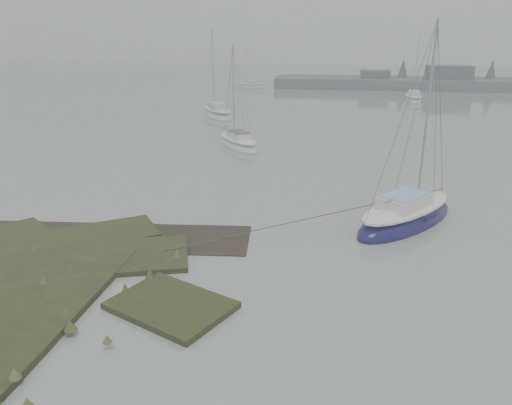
% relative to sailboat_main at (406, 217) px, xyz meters
% --- Properties ---
extents(ground, '(160.00, 160.00, 0.00)m').
position_rel_sailboat_main_xyz_m(ground, '(-8.39, 22.06, -0.28)').
color(ground, slate).
rests_on(ground, ground).
extents(far_shoreline, '(60.00, 8.00, 4.15)m').
position_rel_sailboat_main_xyz_m(far_shoreline, '(18.45, 53.96, 0.57)').
color(far_shoreline, '#4C4F51').
rests_on(far_shoreline, ground).
extents(sailboat_main, '(5.68, 6.43, 9.16)m').
position_rel_sailboat_main_xyz_m(sailboat_main, '(0.00, 0.00, 0.00)').
color(sailboat_main, '#0E0C3D').
rests_on(sailboat_main, ground).
extents(sailboat_white, '(4.59, 5.41, 7.61)m').
position_rel_sailboat_main_xyz_m(sailboat_white, '(-10.19, 13.42, -0.05)').
color(sailboat_white, silver).
rests_on(sailboat_white, ground).
extents(sailboat_far_a, '(4.98, 6.35, 8.75)m').
position_rel_sailboat_main_xyz_m(sailboat_far_a, '(-14.82, 26.01, -0.01)').
color(sailboat_far_a, silver).
rests_on(sailboat_far_a, ground).
extents(sailboat_far_b, '(2.15, 5.84, 8.13)m').
position_rel_sailboat_main_xyz_m(sailboat_far_b, '(5.39, 40.16, -0.03)').
color(sailboat_far_b, silver).
rests_on(sailboat_far_b, ground).
extents(sailboat_far_c, '(4.60, 1.58, 6.46)m').
position_rel_sailboat_main_xyz_m(sailboat_far_c, '(-15.89, 50.56, -0.08)').
color(sailboat_far_c, silver).
rests_on(sailboat_far_c, ground).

